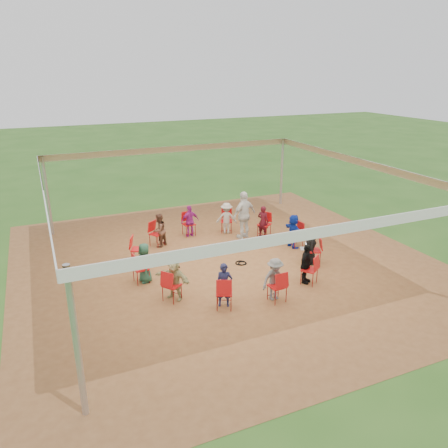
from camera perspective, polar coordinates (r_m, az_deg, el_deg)
name	(u,v)px	position (r m, az deg, el deg)	size (l,w,h in m)	color
ground	(226,263)	(14.24, 0.21, -5.08)	(80.00, 80.00, 0.00)	#2E5A1C
dirt_patch	(226,263)	(14.24, 0.21, -5.06)	(13.00, 13.00, 0.00)	brown
tent	(226,192)	(13.43, 0.22, 4.16)	(10.33, 10.33, 3.00)	#B2B2B7
chair_0	(314,251)	(14.31, 11.66, -3.42)	(0.42, 0.44, 0.90)	red
chair_1	(296,235)	(15.55, 9.37, -1.38)	(0.42, 0.44, 0.90)	red
chair_2	(264,225)	(16.40, 5.29, -0.07)	(0.42, 0.44, 0.90)	red
chair_3	(227,221)	(16.71, 0.34, 0.40)	(0.42, 0.44, 0.90)	red
chair_4	(189,224)	(16.43, -4.63, -0.01)	(0.42, 0.44, 0.90)	red
chair_5	(157,234)	(15.60, -8.78, -1.27)	(0.42, 0.44, 0.90)	red
chair_6	(138,249)	(14.38, -11.19, -3.27)	(0.42, 0.44, 0.90)	red
chair_7	(141,268)	(13.03, -10.79, -5.73)	(0.42, 0.44, 0.90)	red
chair_8	(172,285)	(11.95, -6.83, -7.97)	(0.42, 0.44, 0.90)	red
chair_9	(224,293)	(11.51, 0.02, -8.96)	(0.42, 0.44, 0.90)	red
chair_10	(277,286)	(11.91, 6.96, -8.07)	(0.42, 0.44, 0.90)	red
chair_11	(309,270)	(12.97, 11.10, -5.88)	(0.42, 0.44, 0.90)	red
person_seated_0	(310,246)	(14.23, 11.23, -2.84)	(0.59, 0.33, 1.20)	black
person_seated_1	(293,231)	(15.42, 9.05, -0.91)	(1.11, 0.42, 1.20)	#0D289B
person_seated_2	(263,221)	(16.24, 5.12, 0.33)	(0.44, 0.29, 1.20)	#430C15
person_seated_3	(227,218)	(16.54, 0.34, 0.78)	(0.78, 0.38, 1.20)	#A7A095
person_seated_4	(190,221)	(16.27, -4.47, 0.39)	(0.70, 0.36, 1.20)	#9D2080
person_seated_5	(159,230)	(15.47, -8.47, -0.81)	(0.58, 0.34, 1.20)	brown
person_seated_6	(145,263)	(13.00, -10.33, -5.00)	(0.59, 0.33, 1.20)	#234C37
person_seated_7	(174,278)	(11.96, -6.51, -7.08)	(1.11, 0.42, 1.20)	tan
person_seated_8	(224,285)	(11.54, 0.03, -7.99)	(0.44, 0.29, 1.20)	#191A3A
person_seated_9	(275,279)	(11.92, 6.65, -7.17)	(0.78, 0.38, 1.20)	slate
person_seated_10	(306,264)	(12.94, 10.64, -5.14)	(0.70, 0.36, 1.20)	black
standing_person	(244,215)	(16.00, 2.64, 1.18)	(1.04, 0.53, 1.78)	silver
cable_coil	(241,263)	(14.18, 2.29, -5.12)	(0.43, 0.43, 0.03)	black
laptop	(305,247)	(14.22, 10.55, -2.98)	(0.33, 0.36, 0.20)	#B7B7BC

